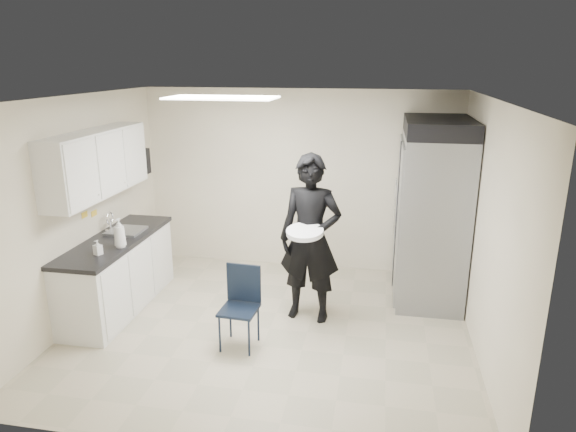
% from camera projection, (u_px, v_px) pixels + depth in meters
% --- Properties ---
extents(floor, '(4.50, 4.50, 0.00)m').
position_uv_depth(floor, '(270.00, 329.00, 5.91)').
color(floor, '#AFA48A').
rests_on(floor, ground).
extents(ceiling, '(4.50, 4.50, 0.00)m').
position_uv_depth(ceiling, '(267.00, 98.00, 5.16)').
color(ceiling, silver).
rests_on(ceiling, back_wall).
extents(back_wall, '(4.50, 0.00, 4.50)m').
position_uv_depth(back_wall, '(298.00, 181.00, 7.42)').
color(back_wall, beige).
rests_on(back_wall, floor).
extents(left_wall, '(0.00, 4.00, 4.00)m').
position_uv_depth(left_wall, '(79.00, 211.00, 5.93)').
color(left_wall, beige).
rests_on(left_wall, floor).
extents(right_wall, '(0.00, 4.00, 4.00)m').
position_uv_depth(right_wall, '(487.00, 233.00, 5.14)').
color(right_wall, beige).
rests_on(right_wall, floor).
extents(ceiling_panel, '(1.20, 0.60, 0.02)m').
position_uv_depth(ceiling_panel, '(222.00, 98.00, 5.65)').
color(ceiling_panel, white).
rests_on(ceiling_panel, ceiling).
extents(lower_counter, '(0.60, 1.90, 0.86)m').
position_uv_depth(lower_counter, '(118.00, 275.00, 6.32)').
color(lower_counter, silver).
rests_on(lower_counter, floor).
extents(countertop, '(0.64, 1.95, 0.05)m').
position_uv_depth(countertop, '(115.00, 240.00, 6.18)').
color(countertop, black).
rests_on(countertop, lower_counter).
extents(sink, '(0.42, 0.40, 0.14)m').
position_uv_depth(sink, '(126.00, 235.00, 6.42)').
color(sink, gray).
rests_on(sink, countertop).
extents(faucet, '(0.02, 0.02, 0.24)m').
position_uv_depth(faucet, '(110.00, 223.00, 6.41)').
color(faucet, silver).
rests_on(faucet, countertop).
extents(upper_cabinets, '(0.35, 1.80, 0.75)m').
position_uv_depth(upper_cabinets, '(97.00, 163.00, 5.93)').
color(upper_cabinets, silver).
rests_on(upper_cabinets, left_wall).
extents(towel_dispenser, '(0.22, 0.30, 0.35)m').
position_uv_depth(towel_dispenser, '(138.00, 162.00, 7.09)').
color(towel_dispenser, black).
rests_on(towel_dispenser, left_wall).
extents(notice_sticker_left, '(0.00, 0.12, 0.07)m').
position_uv_depth(notice_sticker_left, '(85.00, 215.00, 6.04)').
color(notice_sticker_left, yellow).
rests_on(notice_sticker_left, left_wall).
extents(notice_sticker_right, '(0.00, 0.12, 0.07)m').
position_uv_depth(notice_sticker_right, '(94.00, 213.00, 6.24)').
color(notice_sticker_right, yellow).
rests_on(notice_sticker_right, left_wall).
extents(commercial_fridge, '(0.80, 1.35, 2.10)m').
position_uv_depth(commercial_fridge, '(431.00, 218.00, 6.49)').
color(commercial_fridge, gray).
rests_on(commercial_fridge, floor).
extents(fridge_compressor, '(0.80, 1.35, 0.20)m').
position_uv_depth(fridge_compressor, '(439.00, 127.00, 6.16)').
color(fridge_compressor, black).
rests_on(fridge_compressor, commercial_fridge).
extents(folding_chair, '(0.40, 0.40, 0.86)m').
position_uv_depth(folding_chair, '(239.00, 310.00, 5.43)').
color(folding_chair, black).
rests_on(folding_chair, floor).
extents(man_tuxedo, '(0.78, 0.56, 1.98)m').
position_uv_depth(man_tuxedo, '(310.00, 239.00, 5.92)').
color(man_tuxedo, black).
rests_on(man_tuxedo, floor).
extents(bucket_lid, '(0.46, 0.46, 0.05)m').
position_uv_depth(bucket_lid, '(305.00, 232.00, 5.64)').
color(bucket_lid, white).
rests_on(bucket_lid, man_tuxedo).
extents(soap_bottle_a, '(0.13, 0.13, 0.34)m').
position_uv_depth(soap_bottle_a, '(119.00, 233.00, 5.84)').
color(soap_bottle_a, silver).
rests_on(soap_bottle_a, countertop).
extents(soap_bottle_b, '(0.10, 0.10, 0.17)m').
position_uv_depth(soap_bottle_b, '(98.00, 247.00, 5.63)').
color(soap_bottle_b, '#B0B2BD').
rests_on(soap_bottle_b, countertop).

